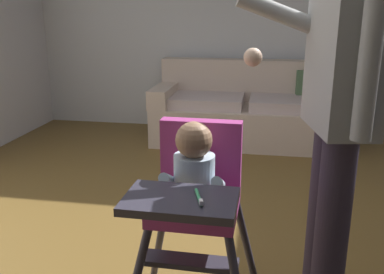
% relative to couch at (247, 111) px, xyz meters
% --- Properties ---
extents(ground, '(6.18, 7.36, 0.10)m').
position_rel_couch_xyz_m(ground, '(-0.27, -2.39, -0.38)').
color(ground, brown).
extents(wall_far, '(5.38, 0.06, 2.80)m').
position_rel_couch_xyz_m(wall_far, '(-0.27, 0.52, 1.07)').
color(wall_far, silver).
rests_on(wall_far, ground).
extents(couch, '(1.99, 0.86, 0.86)m').
position_rel_couch_xyz_m(couch, '(0.00, 0.00, 0.00)').
color(couch, beige).
rests_on(couch, ground).
extents(high_chair, '(0.62, 0.73, 0.97)m').
position_rel_couch_xyz_m(high_chair, '(-0.09, -2.95, 0.34)').
color(high_chair, '#312E3B').
rests_on(high_chair, ground).
extents(adult_standing, '(0.57, 0.50, 1.68)m').
position_rel_couch_xyz_m(adult_standing, '(0.47, -2.85, 0.63)').
color(adult_standing, '#31293A').
rests_on(adult_standing, ground).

